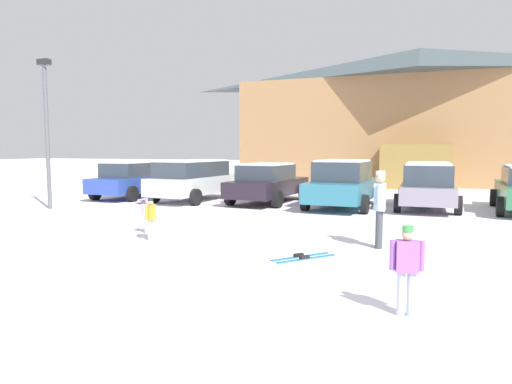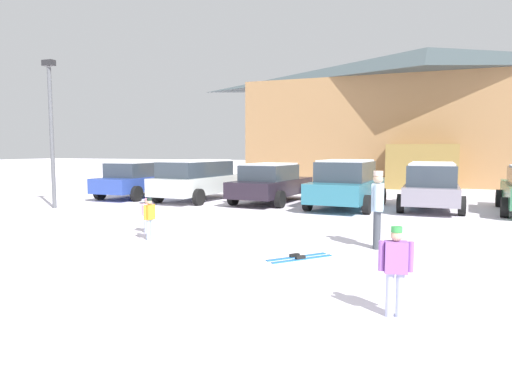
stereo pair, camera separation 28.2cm
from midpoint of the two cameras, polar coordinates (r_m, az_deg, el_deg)
The scene contains 13 objects.
ground at distance 5.62m, azimuth -12.05°, elevation -17.00°, with size 160.00×160.00×0.00m, color white.
ski_lodge at distance 30.78m, azimuth 20.65°, elevation 8.98°, with size 21.93×9.97×8.41m.
parked_blue_hatchback at distance 20.73m, azimuth -14.38°, elevation 1.55°, with size 2.08×4.36×1.60m.
parked_silver_wagon at distance 19.01m, azimuth -6.96°, elevation 1.65°, with size 2.48×4.68×1.69m.
parked_black_sedan at distance 18.12m, azimuth 2.35°, elevation 1.17°, with size 2.49×4.76×1.58m.
parked_teal_hatchback at distance 16.88m, azimuth 11.73°, elevation 1.00°, with size 2.52×4.81×1.75m.
parked_grey_wagon at distance 17.40m, azimuth 21.52°, elevation 0.93°, with size 2.16×4.71×1.65m.
skier_child_in_pink_snowsuit at distance 11.89m, azimuth -12.77°, elevation -2.61°, with size 0.29×0.22×0.89m.
skier_child_in_purple_jacket at distance 6.12m, azimuth 18.34°, elevation -8.80°, with size 0.43×0.22×1.16m.
skier_child_in_orange_jacket at distance 10.95m, azimuth -12.44°, elevation -2.99°, with size 0.18×0.36×0.99m.
skier_adult_in_blue_parka at distance 10.11m, azimuth 15.72°, elevation -1.56°, with size 0.25×0.62×1.67m.
pair_of_skis at distance 9.04m, azimuth 6.28°, elevation -8.14°, with size 1.12×1.22×0.08m.
lamp_post at distance 17.88m, azimuth -23.81°, elevation 7.61°, with size 0.44×0.24×5.25m.
Camera 2 is at (2.97, -4.31, 2.12)m, focal length 32.00 mm.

